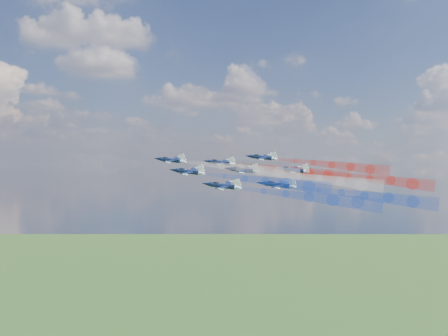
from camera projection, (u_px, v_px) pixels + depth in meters
name	position (u px, v px, depth m)	size (l,w,h in m)	color
jet_lead	(171.00, 160.00, 165.49)	(9.24, 11.55, 3.08)	black
trail_lead	(240.00, 168.00, 158.03)	(3.85, 35.73, 3.85)	white
jet_inner_left	(188.00, 172.00, 150.99)	(9.24, 11.55, 3.08)	black
trail_inner_left	(265.00, 181.00, 143.52)	(3.85, 35.73, 3.85)	blue
jet_inner_right	(220.00, 163.00, 170.28)	(9.24, 11.55, 3.08)	black
trail_inner_right	(290.00, 170.00, 162.82)	(3.85, 35.73, 3.85)	red
jet_outer_left	(223.00, 186.00, 139.28)	(9.24, 11.55, 3.08)	black
trail_outer_left	(309.00, 197.00, 131.81)	(3.85, 35.73, 3.85)	blue
jet_center_third	(243.00, 170.00, 157.83)	(9.24, 11.55, 3.08)	black
trail_center_third	(319.00, 179.00, 150.36)	(3.85, 35.73, 3.85)	white
jet_outer_right	(262.00, 157.00, 174.83)	(9.24, 11.55, 3.08)	black
trail_outer_right	(332.00, 165.00, 167.36)	(3.85, 35.73, 3.85)	red
jet_rear_left	(278.00, 185.00, 142.91)	(9.24, 11.55, 3.08)	black
trail_rear_left	(364.00, 195.00, 135.44)	(3.85, 35.73, 3.85)	blue
jet_rear_right	(293.00, 170.00, 161.62)	(9.24, 11.55, 3.08)	black
trail_rear_right	(370.00, 179.00, 154.15)	(3.85, 35.73, 3.85)	red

